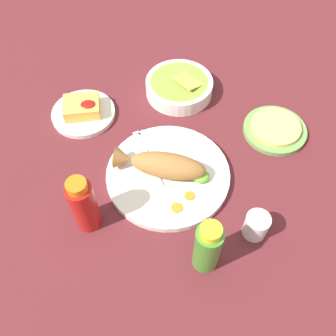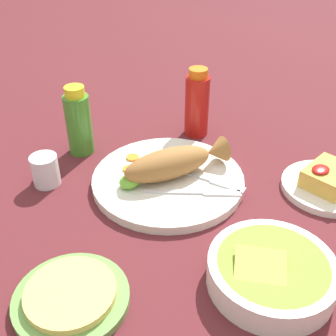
% 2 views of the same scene
% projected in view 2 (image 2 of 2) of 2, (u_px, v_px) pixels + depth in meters
% --- Properties ---
extents(ground_plane, '(4.00, 4.00, 0.00)m').
position_uv_depth(ground_plane, '(168.00, 183.00, 0.85)').
color(ground_plane, '#561E23').
extents(main_plate, '(0.30, 0.30, 0.02)m').
position_uv_depth(main_plate, '(168.00, 180.00, 0.85)').
color(main_plate, silver).
rests_on(main_plate, ground_plane).
extents(fried_fish, '(0.23, 0.13, 0.06)m').
position_uv_depth(fried_fish, '(175.00, 162.00, 0.83)').
color(fried_fish, '#996633').
rests_on(fried_fish, main_plate).
extents(fork_near, '(0.06, 0.18, 0.00)m').
position_uv_depth(fork_near, '(207.00, 179.00, 0.83)').
color(fork_near, silver).
rests_on(fork_near, main_plate).
extents(fork_far, '(0.14, 0.15, 0.00)m').
position_uv_depth(fork_far, '(198.00, 192.00, 0.80)').
color(fork_far, silver).
rests_on(fork_far, main_plate).
extents(carrot_slice_near, '(0.03, 0.03, 0.00)m').
position_uv_depth(carrot_slice_near, '(133.00, 158.00, 0.90)').
color(carrot_slice_near, orange).
rests_on(carrot_slice_near, main_plate).
extents(carrot_slice_mid, '(0.02, 0.02, 0.00)m').
position_uv_depth(carrot_slice_mid, '(129.00, 169.00, 0.86)').
color(carrot_slice_mid, orange).
rests_on(carrot_slice_mid, main_plate).
extents(lime_wedge_main, '(0.04, 0.04, 0.02)m').
position_uv_depth(lime_wedge_main, '(130.00, 181.00, 0.81)').
color(lime_wedge_main, '#6BB233').
rests_on(lime_wedge_main, main_plate).
extents(hot_sauce_bottle_red, '(0.06, 0.06, 0.16)m').
position_uv_depth(hot_sauce_bottle_red, '(197.00, 104.00, 0.98)').
color(hot_sauce_bottle_red, '#B21914').
rests_on(hot_sauce_bottle_red, ground_plane).
extents(hot_sauce_bottle_green, '(0.06, 0.06, 0.16)m').
position_uv_depth(hot_sauce_bottle_green, '(79.00, 122.00, 0.91)').
color(hot_sauce_bottle_green, '#3D8428').
rests_on(hot_sauce_bottle_green, ground_plane).
extents(salt_cup, '(0.05, 0.05, 0.06)m').
position_uv_depth(salt_cup, '(46.00, 172.00, 0.84)').
color(salt_cup, silver).
rests_on(salt_cup, ground_plane).
extents(side_plate_fries, '(0.18, 0.18, 0.01)m').
position_uv_depth(side_plate_fries, '(326.00, 187.00, 0.83)').
color(side_plate_fries, silver).
rests_on(side_plate_fries, ground_plane).
extents(fries_pile, '(0.10, 0.08, 0.04)m').
position_uv_depth(fries_pile, '(329.00, 177.00, 0.82)').
color(fries_pile, gold).
rests_on(fries_pile, side_plate_fries).
extents(guacamole_bowl, '(0.19, 0.19, 0.06)m').
position_uv_depth(guacamole_bowl, '(271.00, 272.00, 0.63)').
color(guacamole_bowl, white).
rests_on(guacamole_bowl, ground_plane).
extents(tortilla_plate, '(0.17, 0.17, 0.01)m').
position_uv_depth(tortilla_plate, '(72.00, 299.00, 0.61)').
color(tortilla_plate, '#6B9E4C').
rests_on(tortilla_plate, ground_plane).
extents(tortilla_stack, '(0.13, 0.13, 0.01)m').
position_uv_depth(tortilla_stack, '(70.00, 293.00, 0.60)').
color(tortilla_stack, '#E0C666').
rests_on(tortilla_stack, tortilla_plate).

